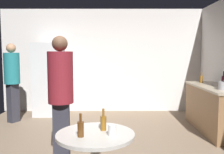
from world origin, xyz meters
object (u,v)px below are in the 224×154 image
foreground_table (96,143)px  person_in_maroon_shirt (61,90)px  refrigerator (50,79)px  beer_bottle_amber (104,122)px  beer_bottle_on_counter (202,79)px  person_in_teal_shirt (13,76)px  wine_bottle_on_counter (224,81)px  beer_bottle_brown (81,128)px  plastic_cup_white (113,130)px  kettle (224,86)px

foreground_table → person_in_maroon_shirt: size_ratio=0.45×
refrigerator → beer_bottle_amber: 3.89m
beer_bottle_on_counter → beer_bottle_amber: (-2.06, -2.85, -0.17)m
beer_bottle_on_counter → person_in_teal_shirt: person_in_teal_shirt is taller
wine_bottle_on_counter → beer_bottle_on_counter: size_ratio=1.35×
wine_bottle_on_counter → foreground_table: size_ratio=0.39×
refrigerator → beer_bottle_brown: (1.27, -3.80, -0.08)m
person_in_teal_shirt → beer_bottle_amber: bearing=-24.2°
plastic_cup_white → foreground_table: bearing=156.4°
foreground_table → refrigerator: bearing=110.9°
kettle → refrigerator: bearing=153.2°
refrigerator → beer_bottle_amber: refrigerator is taller
refrigerator → beer_bottle_on_counter: bearing=-11.8°
beer_bottle_brown → wine_bottle_on_counter: bearing=43.4°
refrigerator → beer_bottle_on_counter: 3.62m
wine_bottle_on_counter → person_in_maroon_shirt: size_ratio=0.17×
person_in_teal_shirt → person_in_maroon_shirt: (1.54, -2.17, 0.01)m
plastic_cup_white → beer_bottle_amber: bearing=118.0°
refrigerator → beer_bottle_on_counter: (3.55, -0.74, 0.08)m
kettle → beer_bottle_on_counter: beer_bottle_on_counter is taller
refrigerator → plastic_cup_white: 4.09m
kettle → beer_bottle_brown: bearing=-138.8°
plastic_cup_white → beer_bottle_on_counter: bearing=57.0°
beer_bottle_amber → person_in_maroon_shirt: (-0.60, 0.75, 0.23)m
wine_bottle_on_counter → kettle: bearing=-113.8°
plastic_cup_white → person_in_maroon_shirt: bearing=126.8°
beer_bottle_brown → person_in_maroon_shirt: (-0.39, 0.96, 0.23)m
foreground_table → person_in_teal_shirt: person_in_teal_shirt is taller
beer_bottle_brown → plastic_cup_white: bearing=6.0°
person_in_teal_shirt → beer_bottle_on_counter: bearing=28.7°
refrigerator → foreground_table: refrigerator is taller
beer_bottle_amber → beer_bottle_brown: size_ratio=1.00×
refrigerator → plastic_cup_white: (1.58, -3.77, -0.11)m
plastic_cup_white → person_in_maroon_shirt: 1.19m
beer_bottle_brown → person_in_maroon_shirt: person_in_maroon_shirt is taller
refrigerator → beer_bottle_on_counter: size_ratio=7.83×
kettle → beer_bottle_brown: (-2.29, -2.00, -0.15)m
refrigerator → beer_bottle_brown: refrigerator is taller
beer_bottle_on_counter → refrigerator: bearing=168.2°
refrigerator → beer_bottle_amber: size_ratio=7.83×
person_in_teal_shirt → wine_bottle_on_counter: bearing=18.4°
foreground_table → person_in_teal_shirt: bearing=124.3°
wine_bottle_on_counter → foreground_table: (-2.27, -2.16, -0.39)m
kettle → beer_bottle_amber: kettle is taller
beer_bottle_brown → person_in_teal_shirt: (-1.93, 3.13, 0.22)m
beer_bottle_amber → person_in_maroon_shirt: size_ratio=0.13×
kettle → foreground_table: kettle is taller
wine_bottle_on_counter → foreground_table: wine_bottle_on_counter is taller
foreground_table → beer_bottle_brown: (-0.14, -0.11, 0.19)m
beer_bottle_brown → person_in_teal_shirt: bearing=121.6°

